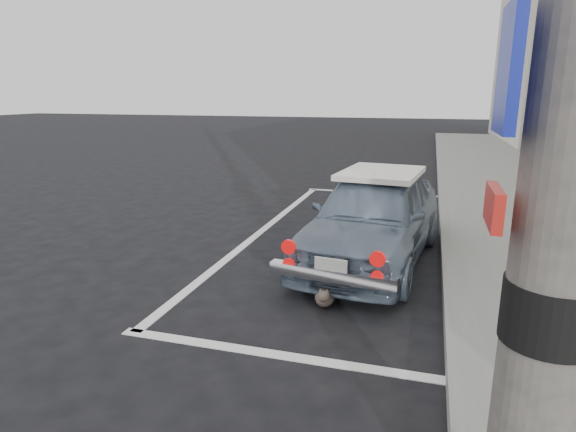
% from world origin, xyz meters
% --- Properties ---
extents(ground, '(80.00, 80.00, 0.00)m').
position_xyz_m(ground, '(0.00, 0.00, 0.00)').
color(ground, black).
rests_on(ground, ground).
extents(sidewalk, '(2.80, 40.00, 0.15)m').
position_xyz_m(sidewalk, '(3.20, 2.00, 0.07)').
color(sidewalk, slate).
rests_on(sidewalk, ground).
extents(building_far, '(3.50, 10.00, 8.00)m').
position_xyz_m(building_far, '(6.35, 20.00, 4.00)').
color(building_far, beige).
rests_on(building_far, ground).
extents(pline_rear, '(3.00, 0.12, 0.01)m').
position_xyz_m(pline_rear, '(0.50, -0.50, 0.00)').
color(pline_rear, silver).
rests_on(pline_rear, ground).
extents(pline_front, '(3.00, 0.12, 0.01)m').
position_xyz_m(pline_front, '(0.50, 6.50, 0.00)').
color(pline_front, silver).
rests_on(pline_front, ground).
extents(pline_side, '(0.12, 7.00, 0.01)m').
position_xyz_m(pline_side, '(-0.90, 3.00, 0.00)').
color(pline_side, silver).
rests_on(pline_side, ground).
extents(retro_coupe, '(1.79, 3.56, 1.16)m').
position_xyz_m(retro_coupe, '(0.93, 2.10, 0.59)').
color(retro_coupe, slate).
rests_on(retro_coupe, ground).
extents(cat, '(0.24, 0.46, 0.25)m').
position_xyz_m(cat, '(0.64, 0.55, 0.11)').
color(cat, '#746358').
rests_on(cat, ground).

